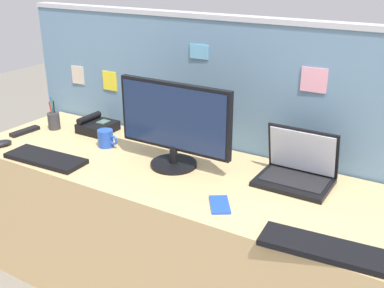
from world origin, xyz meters
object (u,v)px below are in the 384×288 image
Objects in this scene: tv_remote at (25,131)px; cell_phone_blue_case at (220,205)px; laptop at (297,169)px; desk_phone at (97,126)px; keyboard_main at (329,250)px; pen_cup at (54,120)px; coffee_mug at (106,138)px; computer_mouse_right_hand at (2,143)px; keyboard_spare at (46,158)px; desktop_monitor at (174,122)px.

cell_phone_blue_case is at bearing -2.46° from tv_remote.
laptop is 1.70× the size of desk_phone.
cell_phone_blue_case is (0.98, -0.38, -0.03)m from desk_phone.
cell_phone_blue_case is (-0.45, 0.09, -0.01)m from keyboard_main.
pen_cup is 1.57× the size of coffee_mug.
keyboard_spare is at bearing 20.83° from computer_mouse_right_hand.
keyboard_main is at bearing -14.59° from coffee_mug.
coffee_mug is at bearing 62.54° from keyboard_spare.
coffee_mug is at bearing -36.91° from desk_phone.
desktop_monitor is 1.24× the size of keyboard_main.
pen_cup is (-1.39, -0.08, -0.01)m from laptop.
laptop is 2.66× the size of coffee_mug.
desk_phone is at bearing 178.96° from laptop.
laptop is at bearing 13.78° from desktop_monitor.
pen_cup is at bearing 173.43° from coffee_mug.
computer_mouse_right_hand is 0.59× the size of tv_remote.
coffee_mug is at bearing 160.45° from keyboard_main.
tv_remote is (-1.30, 0.15, 0.01)m from cell_phone_blue_case.
computer_mouse_right_hand is 0.72× the size of cell_phone_blue_case.
desk_phone is 0.50m from computer_mouse_right_hand.
desktop_monitor reaches higher than tv_remote.
desktop_monitor reaches higher than desk_phone.
desktop_monitor is 1.40× the size of keyboard_spare.
coffee_mug is (-1.24, 0.32, 0.03)m from keyboard_main.
desktop_monitor is at bearing -166.22° from laptop.
keyboard_main is 3.31× the size of cell_phone_blue_case.
keyboard_main is at bearing 20.96° from computer_mouse_right_hand.
cell_phone_blue_case is at bearing -16.73° from coffee_mug.
desk_phone reaches higher than cell_phone_blue_case.
keyboard_spare is at bearing -23.51° from tv_remote.
laptop is at bearing 12.17° from tv_remote.
coffee_mug reaches higher than keyboard_main.
pen_cup is (-1.66, 0.37, 0.04)m from keyboard_main.
keyboard_spare reaches higher than cell_phone_blue_case.
keyboard_spare is at bearing -48.66° from pen_cup.
pen_cup is at bearing 106.22° from computer_mouse_right_hand.
keyboard_main is 0.46m from cell_phone_blue_case.
keyboard_main is 1.12× the size of keyboard_spare.
desktop_monitor is 3.35× the size of tv_remote.
pen_cup is 0.17m from tv_remote.
cell_phone_blue_case is 1.19× the size of coffee_mug.
keyboard_spare is 2.40× the size of tv_remote.
desktop_monitor reaches higher than keyboard_spare.
computer_mouse_right_hand is at bearing -122.46° from desk_phone.
cell_phone_blue_case is at bearing -21.29° from desk_phone.
laptop is 0.41m from cell_phone_blue_case.
tv_remote is at bearing -170.78° from coffee_mug.
pen_cup is 1.24m from cell_phone_blue_case.
laptop is 0.52m from keyboard_main.
pen_cup is at bearing 162.46° from keyboard_main.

